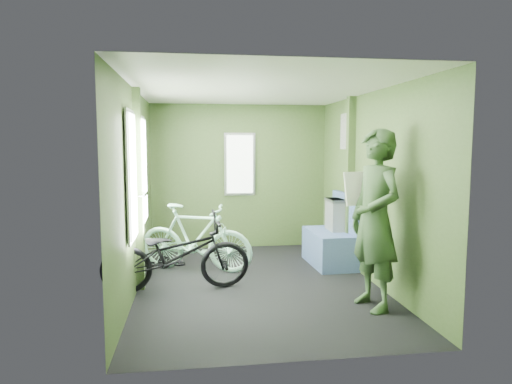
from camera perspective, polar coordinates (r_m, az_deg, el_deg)
room at (r=5.38m, az=-0.30°, el=3.49°), size 4.00×4.02×2.31m
bicycle_black at (r=5.38m, az=-9.83°, el=-12.19°), size 1.73×0.87×0.96m
bicycle_mint at (r=6.12m, az=-7.59°, el=-9.90°), size 1.64×1.10×0.98m
passenger at (r=4.76m, az=14.67°, el=-3.36°), size 0.58×0.75×1.83m
waste_box at (r=6.53m, az=10.19°, el=-4.83°), size 0.27×0.38×0.91m
bench_seat at (r=6.46m, az=9.41°, el=-6.40°), size 0.56×0.96×1.00m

